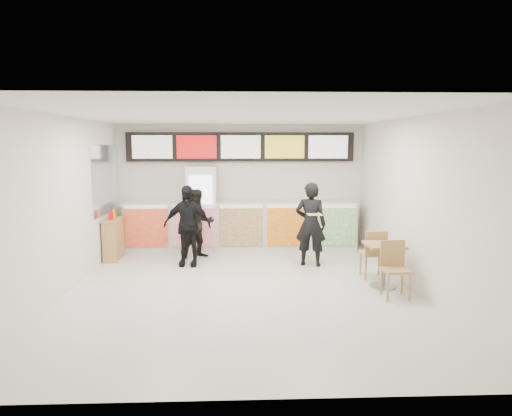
{
  "coord_description": "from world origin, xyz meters",
  "views": [
    {
      "loc": [
        -0.06,
        -7.73,
        2.54
      ],
      "look_at": [
        0.28,
        1.2,
        1.27
      ],
      "focal_mm": 32.0,
      "sensor_mm": 36.0,
      "label": 1
    }
  ],
  "objects": [
    {
      "name": "cafe_table",
      "position": [
        2.5,
        0.03,
        0.54
      ],
      "size": [
        0.65,
        1.61,
        0.93
      ],
      "rotation": [
        0.0,
        0.0,
        0.04
      ],
      "color": "#A5754B",
      "rests_on": "floor"
    },
    {
      "name": "customer_mid",
      "position": [
        -1.13,
        1.62,
        0.84
      ],
      "size": [
        1.02,
        0.5,
        1.69
      ],
      "primitive_type": "imported",
      "rotation": [
        0.0,
        0.0,
        -0.09
      ],
      "color": "black",
      "rests_on": "floor"
    },
    {
      "name": "menu_board",
      "position": [
        0.0,
        3.41,
        2.45
      ],
      "size": [
        5.5,
        0.14,
        0.7
      ],
      "color": "black",
      "rests_on": "wall_back"
    },
    {
      "name": "pizza_slice",
      "position": [
        1.43,
        1.07,
        1.16
      ],
      "size": [
        0.36,
        0.36,
        0.02
      ],
      "color": "beige",
      "rests_on": "customer_main"
    },
    {
      "name": "service_counter",
      "position": [
        0.0,
        3.09,
        0.57
      ],
      "size": [
        5.56,
        0.77,
        1.14
      ],
      "color": "silver",
      "rests_on": "floor"
    },
    {
      "name": "floor",
      "position": [
        0.0,
        0.0,
        0.0
      ],
      "size": [
        7.0,
        7.0,
        0.0
      ],
      "primitive_type": "plane",
      "color": "beige",
      "rests_on": "ground"
    },
    {
      "name": "wall_left",
      "position": [
        -3.0,
        0.0,
        1.5
      ],
      "size": [
        0.0,
        7.0,
        7.0
      ],
      "primitive_type": "plane",
      "rotation": [
        1.57,
        0.0,
        1.57
      ],
      "color": "silver",
      "rests_on": "floor"
    },
    {
      "name": "wall_right",
      "position": [
        3.0,
        0.0,
        1.5
      ],
      "size": [
        0.0,
        7.0,
        7.0
      ],
      "primitive_type": "plane",
      "rotation": [
        1.57,
        0.0,
        -1.57
      ],
      "color": "silver",
      "rests_on": "floor"
    },
    {
      "name": "mirror_panel",
      "position": [
        -2.99,
        2.45,
        1.75
      ],
      "size": [
        0.01,
        2.0,
        1.5
      ],
      "primitive_type": "cube",
      "color": "#B2B7BF",
      "rests_on": "wall_left"
    },
    {
      "name": "wall_back",
      "position": [
        0.0,
        3.5,
        1.5
      ],
      "size": [
        6.0,
        0.0,
        6.0
      ],
      "primitive_type": "plane",
      "rotation": [
        1.57,
        0.0,
        0.0
      ],
      "color": "silver",
      "rests_on": "floor"
    },
    {
      "name": "customer_main",
      "position": [
        1.43,
        1.52,
        0.88
      ],
      "size": [
        0.73,
        0.58,
        1.75
      ],
      "primitive_type": "imported",
      "rotation": [
        0.0,
        0.0,
        2.87
      ],
      "color": "black",
      "rests_on": "floor"
    },
    {
      "name": "condiment_ledge",
      "position": [
        -2.82,
        2.22,
        0.46
      ],
      "size": [
        0.33,
        0.8,
        1.07
      ],
      "color": "#A5754B",
      "rests_on": "floor"
    },
    {
      "name": "ceiling",
      "position": [
        0.0,
        0.0,
        3.0
      ],
      "size": [
        7.0,
        7.0,
        0.0
      ],
      "primitive_type": "plane",
      "rotation": [
        3.14,
        0.0,
        0.0
      ],
      "color": "white",
      "rests_on": "wall_back"
    },
    {
      "name": "customer_left",
      "position": [
        -0.96,
        2.27,
        0.77
      ],
      "size": [
        0.92,
        0.84,
        1.53
      ],
      "primitive_type": "imported",
      "rotation": [
        0.0,
        0.0,
        0.43
      ],
      "color": "black",
      "rests_on": "floor"
    },
    {
      "name": "drinks_fridge",
      "position": [
        -0.93,
        3.11,
        1.0
      ],
      "size": [
        0.7,
        0.67,
        2.0
      ],
      "color": "white",
      "rests_on": "floor"
    }
  ]
}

